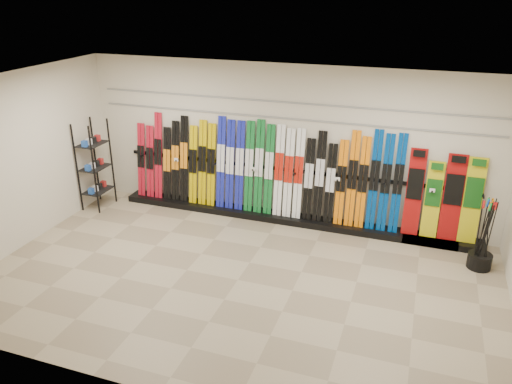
% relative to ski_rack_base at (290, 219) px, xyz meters
% --- Properties ---
extents(floor, '(8.00, 8.00, 0.00)m').
position_rel_ski_rack_base_xyz_m(floor, '(-0.22, -2.28, -0.06)').
color(floor, '#86765C').
rests_on(floor, ground).
extents(back_wall, '(8.00, 0.00, 8.00)m').
position_rel_ski_rack_base_xyz_m(back_wall, '(-0.22, 0.22, 1.44)').
color(back_wall, beige).
rests_on(back_wall, floor).
extents(left_wall, '(0.00, 5.00, 5.00)m').
position_rel_ski_rack_base_xyz_m(left_wall, '(-4.22, -2.28, 1.44)').
color(left_wall, beige).
rests_on(left_wall, floor).
extents(ceiling, '(8.00, 8.00, 0.00)m').
position_rel_ski_rack_base_xyz_m(ceiling, '(-0.22, -2.28, 2.94)').
color(ceiling, silver).
rests_on(ceiling, back_wall).
extents(ski_rack_base, '(8.00, 0.40, 0.12)m').
position_rel_ski_rack_base_xyz_m(ski_rack_base, '(0.00, 0.00, 0.00)').
color(ski_rack_base, black).
rests_on(ski_rack_base, floor).
extents(skis, '(5.38, 0.27, 1.83)m').
position_rel_ski_rack_base_xyz_m(skis, '(-0.64, 0.07, 0.91)').
color(skis, '#B31225').
rests_on(skis, ski_rack_base).
extents(snowboards, '(1.26, 0.24, 1.56)m').
position_rel_ski_rack_base_xyz_m(snowboards, '(2.72, 0.08, 0.81)').
color(snowboards, '#990C0C').
rests_on(snowboards, ski_rack_base).
extents(accessory_rack, '(0.40, 0.60, 1.81)m').
position_rel_ski_rack_base_xyz_m(accessory_rack, '(-3.97, -0.58, 0.85)').
color(accessory_rack, black).
rests_on(accessory_rack, floor).
extents(pole_bin, '(0.38, 0.38, 0.25)m').
position_rel_ski_rack_base_xyz_m(pole_bin, '(3.38, -0.63, 0.07)').
color(pole_bin, black).
rests_on(pole_bin, floor).
extents(ski_poles, '(0.24, 0.32, 1.18)m').
position_rel_ski_rack_base_xyz_m(ski_poles, '(3.37, -0.64, 0.55)').
color(ski_poles, black).
rests_on(ski_poles, pole_bin).
extents(slatwall_rail_0, '(7.60, 0.02, 0.03)m').
position_rel_ski_rack_base_xyz_m(slatwall_rail_0, '(-0.22, 0.20, 1.94)').
color(slatwall_rail_0, gray).
rests_on(slatwall_rail_0, back_wall).
extents(slatwall_rail_1, '(7.60, 0.02, 0.03)m').
position_rel_ski_rack_base_xyz_m(slatwall_rail_1, '(-0.22, 0.20, 2.24)').
color(slatwall_rail_1, gray).
rests_on(slatwall_rail_1, back_wall).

